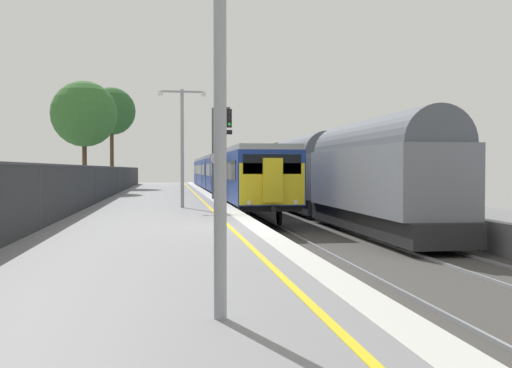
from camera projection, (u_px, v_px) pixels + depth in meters
name	position (u px, v px, depth m)	size (l,w,h in m)	color
ground	(334.00, 247.00, 16.73)	(17.40, 110.00, 1.21)	gray
commuter_train_at_platform	(224.00, 174.00, 44.32)	(2.83, 42.50, 3.81)	navy
freight_train_adjacent_track	(283.00, 171.00, 42.02)	(2.60, 50.68, 4.55)	#232326
signal_gantry	(219.00, 142.00, 31.56)	(1.10, 0.24, 4.99)	#47474C
speed_limit_sign	(216.00, 170.00, 28.67)	(0.59, 0.08, 2.45)	#59595B
platform_lamp_near	(220.00, 3.00, 6.25)	(2.00, 0.20, 5.80)	#93999E
platform_lamp_mid	(182.00, 137.00, 24.51)	(2.00, 0.20, 4.97)	#93999E
platform_back_fence	(39.00, 195.00, 15.50)	(0.07, 99.00, 1.78)	#282B2D
background_tree_left	(85.00, 116.00, 40.76)	(4.57, 4.57, 7.75)	#473323
background_tree_centre	(110.00, 113.00, 50.75)	(4.12, 4.12, 8.72)	#473323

